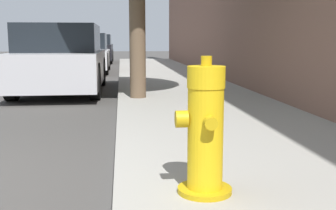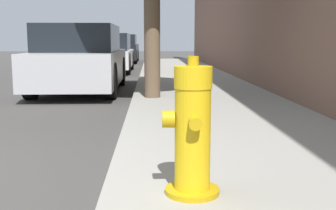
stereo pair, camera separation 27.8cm
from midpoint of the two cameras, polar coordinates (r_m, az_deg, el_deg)
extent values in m
cube|color=#99968E|center=(3.42, 17.56, -9.96)|extent=(2.68, 40.00, 0.12)
cylinder|color=#C39C11|center=(2.88, 6.11, -11.49)|extent=(0.37, 0.37, 0.04)
cylinder|color=yellow|center=(2.78, 6.22, -4.63)|extent=(0.24, 0.24, 0.67)
cylinder|color=yellow|center=(2.71, 6.37, 3.75)|extent=(0.25, 0.25, 0.14)
cylinder|color=#C39C11|center=(2.71, 6.40, 5.92)|extent=(0.07, 0.07, 0.06)
cylinder|color=#C39C11|center=(2.60, 6.76, -2.53)|extent=(0.08, 0.07, 0.08)
cylinder|color=#C39C11|center=(2.90, 5.83, -1.35)|extent=(0.08, 0.07, 0.08)
cylinder|color=#C39C11|center=(2.73, 2.98, -1.94)|extent=(0.08, 0.11, 0.11)
cube|color=#B7B7BC|center=(9.50, -10.83, 5.08)|extent=(1.70, 4.09, 0.70)
cube|color=black|center=(9.32, -11.09, 8.88)|extent=(1.56, 2.25, 0.56)
cylinder|color=black|center=(10.90, -13.83, 4.45)|extent=(0.20, 0.71, 0.71)
cylinder|color=black|center=(10.70, -5.70, 4.58)|extent=(0.20, 0.71, 0.71)
cylinder|color=black|center=(8.44, -17.25, 3.10)|extent=(0.20, 0.71, 0.71)
cylinder|color=black|center=(8.17, -6.76, 3.26)|extent=(0.20, 0.71, 0.71)
cube|color=silver|center=(15.20, -7.96, 6.28)|extent=(1.85, 3.91, 0.58)
cube|color=black|center=(15.03, -8.06, 8.46)|extent=(1.70, 2.15, 0.58)
cylinder|color=black|center=(16.51, -10.46, 5.97)|extent=(0.20, 0.71, 0.71)
cylinder|color=black|center=(16.36, -4.57, 6.06)|extent=(0.20, 0.71, 0.71)
cylinder|color=black|center=(14.12, -11.85, 5.47)|extent=(0.20, 0.71, 0.71)
cylinder|color=black|center=(13.94, -4.96, 5.58)|extent=(0.20, 0.71, 0.71)
cube|color=black|center=(21.65, -6.06, 7.20)|extent=(1.71, 4.16, 0.73)
cube|color=black|center=(21.48, -6.12, 8.81)|extent=(1.57, 2.29, 0.49)
cylinder|color=black|center=(23.01, -7.78, 6.71)|extent=(0.20, 0.64, 0.64)
cylinder|color=black|center=(22.91, -3.90, 6.76)|extent=(0.20, 0.64, 0.64)
cylinder|color=black|center=(20.44, -8.47, 6.44)|extent=(0.20, 0.64, 0.64)
cylinder|color=black|center=(20.33, -4.10, 6.50)|extent=(0.20, 0.64, 0.64)
cylinder|color=brown|center=(7.46, -1.09, 10.66)|extent=(0.28, 0.28, 2.51)
camera|label=1|loc=(0.14, -87.97, 0.31)|focal=45.00mm
camera|label=2|loc=(0.14, 92.03, -0.31)|focal=45.00mm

